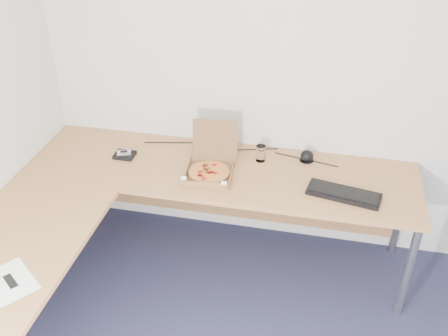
% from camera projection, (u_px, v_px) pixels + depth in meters
% --- Properties ---
extents(room_shell, '(3.50, 3.50, 2.50)m').
position_uv_depth(room_shell, '(274.00, 275.00, 1.74)').
color(room_shell, silver).
rests_on(room_shell, ground).
extents(desk, '(2.50, 2.20, 0.73)m').
position_uv_depth(desk, '(151.00, 205.00, 2.99)').
color(desk, '#B67B47').
rests_on(desk, ground).
extents(pizza_box, '(0.29, 0.34, 0.29)m').
position_uv_depth(pizza_box, '(210.00, 169.00, 3.20)').
color(pizza_box, brown).
rests_on(pizza_box, desk).
extents(drinking_glass, '(0.06, 0.06, 0.11)m').
position_uv_depth(drinking_glass, '(261.00, 153.00, 3.32)').
color(drinking_glass, silver).
rests_on(drinking_glass, desk).
extents(keyboard, '(0.45, 0.23, 0.03)m').
position_uv_depth(keyboard, '(344.00, 194.00, 3.01)').
color(keyboard, black).
rests_on(keyboard, desk).
extents(wallet, '(0.13, 0.11, 0.02)m').
position_uv_depth(wallet, '(125.00, 155.00, 3.39)').
color(wallet, black).
rests_on(wallet, desk).
extents(phone, '(0.10, 0.07, 0.02)m').
position_uv_depth(phone, '(124.00, 153.00, 3.38)').
color(phone, '#B2B5BA').
rests_on(phone, wallet).
extents(paper_sheet, '(0.33, 0.32, 0.00)m').
position_uv_depth(paper_sheet, '(10.00, 281.00, 2.43)').
color(paper_sheet, white).
rests_on(paper_sheet, desk).
extents(dome_speaker, '(0.09, 0.09, 0.08)m').
position_uv_depth(dome_speaker, '(307.00, 155.00, 3.33)').
color(dome_speaker, black).
rests_on(dome_speaker, desk).
extents(cable_bundle, '(0.64, 0.13, 0.01)m').
position_uv_depth(cable_bundle, '(235.00, 150.00, 3.46)').
color(cable_bundle, black).
rests_on(cable_bundle, desk).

